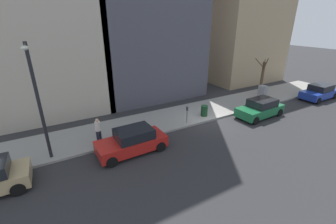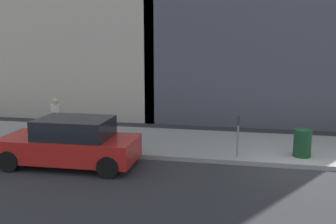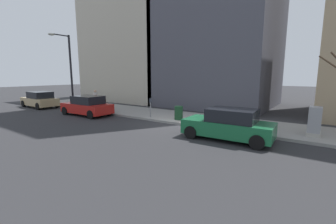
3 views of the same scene
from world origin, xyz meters
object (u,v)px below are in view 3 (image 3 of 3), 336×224
parked_car_tan (40,100)px  utility_box (315,122)px  parked_car_green (229,125)px  pedestrian_near_meter (96,98)px  parked_car_red (87,106)px  streetlamp (68,65)px  office_tower_right (144,39)px  parking_meter (150,106)px  trash_bin (179,113)px

parked_car_tan → utility_box: utility_box is taller
utility_box → parked_car_green: bearing=127.0°
parked_car_tan → pedestrian_near_meter: 6.25m
parked_car_red → streetlamp: (1.37, 4.45, 3.28)m
office_tower_right → parked_car_green: bearing=-127.9°
utility_box → pedestrian_near_meter: pedestrian_near_meter is taller
parked_car_green → parked_car_red: 11.34m
parking_meter → pedestrian_near_meter: 6.63m
parked_car_tan → streetlamp: streetlamp is taller
utility_box → streetlamp: 19.47m
parking_meter → trash_bin: size_ratio=1.50×
pedestrian_near_meter → parked_car_red: bearing=-86.3°
parking_meter → office_tower_right: 16.09m
utility_box → streetlamp: streetlamp is taller
streetlamp → parked_car_red: bearing=-107.1°
parked_car_green → parked_car_tan: bearing=87.1°
utility_box → trash_bin: utility_box is taller
parking_meter → utility_box: size_ratio=0.94×
parking_meter → trash_bin: parking_meter is taller
parked_car_tan → office_tower_right: bearing=-10.6°
parked_car_red → parking_meter: parked_car_red is taller
parking_meter → pedestrian_near_meter: size_ratio=0.81×
parked_car_tan → utility_box: bearing=-82.2°
parked_car_green → parking_meter: (1.70, 6.27, 0.24)m
parked_car_green → parking_meter: 6.50m
parked_car_green → parking_meter: bearing=72.5°
parked_car_green → trash_bin: bearing=60.6°
parking_meter → streetlamp: size_ratio=0.21×
parked_car_red → utility_box: (2.39, -14.73, 0.11)m
trash_bin → parked_car_tan: bearing=97.6°
parked_car_red → trash_bin: size_ratio=4.72×
streetlamp → office_tower_right: 11.60m
parked_car_tan → pedestrian_near_meter: pedestrian_near_meter is taller
parked_car_tan → streetlamp: 4.65m
parking_meter → utility_box: utility_box is taller
office_tower_right → parked_car_red: bearing=-159.0°
utility_box → pedestrian_near_meter: bearing=91.4°
streetlamp → parked_car_tan: bearing=113.6°
parked_car_green → parking_meter: parked_car_green is taller
parking_meter → utility_box: bearing=-85.0°
parking_meter → utility_box: 9.70m
parked_car_tan → streetlamp: (1.32, -3.03, 3.28)m
parked_car_red → utility_box: utility_box is taller
parked_car_red → office_tower_right: (12.39, 4.76, 6.90)m
utility_box → pedestrian_near_meter: size_ratio=0.86×
parked_car_tan → pedestrian_near_meter: size_ratio=2.56×
parked_car_green → trash_bin: parked_car_green is taller
office_tower_right → parked_car_tan: bearing=167.6°
streetlamp → office_tower_right: office_tower_right is taller
parked_car_red → utility_box: bearing=-82.3°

